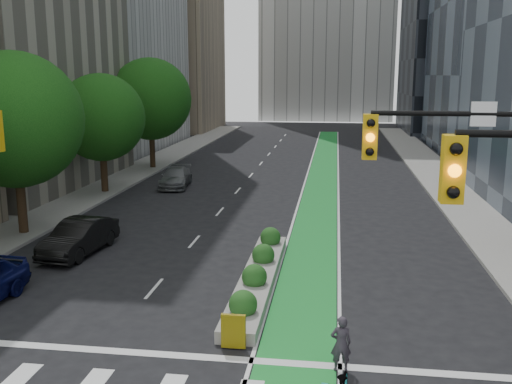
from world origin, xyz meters
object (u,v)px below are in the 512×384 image
(median_planter, at_px, (258,274))
(cyclist, at_px, (341,344))
(parked_car_left_mid, at_px, (79,237))
(parked_car_left_far, at_px, (176,177))

(median_planter, relative_size, cyclist, 6.70)
(parked_car_left_mid, bearing_deg, median_planter, -11.72)
(parked_car_left_mid, distance_m, parked_car_left_far, 15.20)
(parked_car_left_far, bearing_deg, median_planter, -71.77)
(median_planter, distance_m, cyclist, 6.74)
(median_planter, height_order, parked_car_left_mid, parked_car_left_mid)
(cyclist, distance_m, parked_car_left_mid, 14.09)
(median_planter, xyz_separation_m, parked_car_left_far, (-8.20, 17.73, 0.29))
(cyclist, bearing_deg, median_planter, -73.04)
(median_planter, relative_size, parked_car_left_mid, 2.27)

